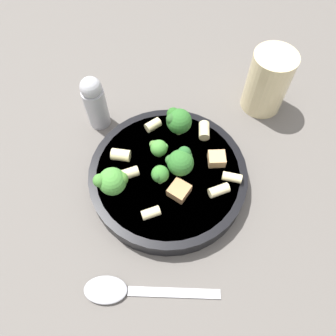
% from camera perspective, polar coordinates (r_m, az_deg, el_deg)
% --- Properties ---
extents(ground_plane, '(2.00, 2.00, 0.00)m').
position_cam_1_polar(ground_plane, '(0.51, 0.00, -2.26)').
color(ground_plane, '#5B5651').
extents(pasta_bowl, '(0.24, 0.24, 0.03)m').
position_cam_1_polar(pasta_bowl, '(0.49, 0.00, -1.30)').
color(pasta_bowl, black).
rests_on(pasta_bowl, ground_plane).
extents(broccoli_floret_0, '(0.04, 0.04, 0.05)m').
position_cam_1_polar(broccoli_floret_0, '(0.50, 1.75, 8.26)').
color(broccoli_floret_0, '#93B766').
rests_on(broccoli_floret_0, pasta_bowl).
extents(broccoli_floret_1, '(0.03, 0.03, 0.03)m').
position_cam_1_polar(broccoli_floret_1, '(0.48, -1.66, 3.55)').
color(broccoli_floret_1, '#93B766').
rests_on(broccoli_floret_1, pasta_bowl).
extents(broccoli_floret_2, '(0.04, 0.04, 0.04)m').
position_cam_1_polar(broccoli_floret_2, '(0.46, 2.20, 1.14)').
color(broccoli_floret_2, '#93B766').
rests_on(broccoli_floret_2, pasta_bowl).
extents(broccoli_floret_3, '(0.03, 0.03, 0.03)m').
position_cam_1_polar(broccoli_floret_3, '(0.46, -1.35, -1.25)').
color(broccoli_floret_3, '#84AD60').
rests_on(broccoli_floret_3, pasta_bowl).
extents(broccoli_floret_4, '(0.04, 0.04, 0.05)m').
position_cam_1_polar(broccoli_floret_4, '(0.45, -9.70, -2.28)').
color(broccoli_floret_4, '#93B766').
rests_on(broccoli_floret_4, pasta_bowl).
extents(rigatoni_0, '(0.02, 0.03, 0.02)m').
position_cam_1_polar(rigatoni_0, '(0.52, -2.62, 7.49)').
color(rigatoni_0, beige).
rests_on(rigatoni_0, pasta_bowl).
extents(rigatoni_1, '(0.03, 0.02, 0.01)m').
position_cam_1_polar(rigatoni_1, '(0.48, 11.08, -1.61)').
color(rigatoni_1, beige).
rests_on(rigatoni_1, pasta_bowl).
extents(rigatoni_2, '(0.03, 0.03, 0.01)m').
position_cam_1_polar(rigatoni_2, '(0.45, -3.01, -7.81)').
color(rigatoni_2, beige).
rests_on(rigatoni_2, pasta_bowl).
extents(rigatoni_3, '(0.03, 0.03, 0.01)m').
position_cam_1_polar(rigatoni_3, '(0.47, 8.86, -3.86)').
color(rigatoni_3, beige).
rests_on(rigatoni_3, pasta_bowl).
extents(rigatoni_4, '(0.03, 0.03, 0.02)m').
position_cam_1_polar(rigatoni_4, '(0.49, -8.23, 2.27)').
color(rigatoni_4, beige).
rests_on(rigatoni_4, pasta_bowl).
extents(rigatoni_5, '(0.03, 0.03, 0.01)m').
position_cam_1_polar(rigatoni_5, '(0.48, -6.73, -0.89)').
color(rigatoni_5, beige).
rests_on(rigatoni_5, pasta_bowl).
extents(rigatoni_6, '(0.03, 0.03, 0.02)m').
position_cam_1_polar(rigatoni_6, '(0.52, 6.32, 6.50)').
color(rigatoni_6, beige).
rests_on(rigatoni_6, pasta_bowl).
extents(chicken_chunk_0, '(0.03, 0.03, 0.02)m').
position_cam_1_polar(chicken_chunk_0, '(0.49, 8.47, 1.60)').
color(chicken_chunk_0, tan).
rests_on(chicken_chunk_0, pasta_bowl).
extents(chicken_chunk_1, '(0.03, 0.03, 0.01)m').
position_cam_1_polar(chicken_chunk_1, '(0.46, 1.96, -3.94)').
color(chicken_chunk_1, '#A87A4C').
rests_on(chicken_chunk_1, pasta_bowl).
extents(drinking_glass, '(0.07, 0.07, 0.11)m').
position_cam_1_polar(drinking_glass, '(0.59, 16.77, 13.66)').
color(drinking_glass, beige).
rests_on(drinking_glass, ground_plane).
extents(pepper_shaker, '(0.04, 0.04, 0.10)m').
position_cam_1_polar(pepper_shaker, '(0.55, -12.61, 11.13)').
color(pepper_shaker, '#B2B2B7').
rests_on(pepper_shaker, ground_plane).
extents(spoon, '(0.16, 0.12, 0.01)m').
position_cam_1_polar(spoon, '(0.46, -7.76, -20.39)').
color(spoon, '#B2B2B7').
rests_on(spoon, ground_plane).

